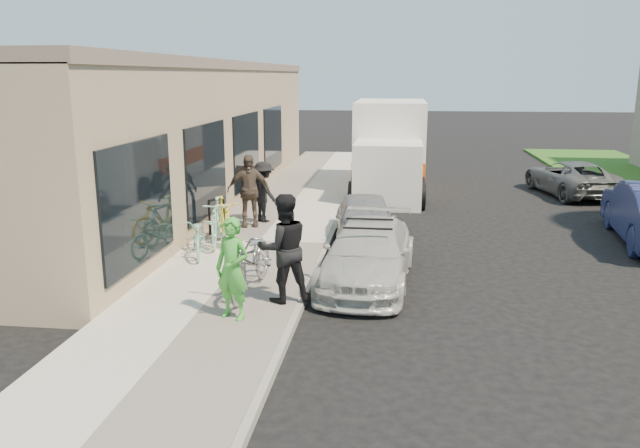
{
  "coord_description": "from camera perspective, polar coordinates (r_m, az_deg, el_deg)",
  "views": [
    {
      "loc": [
        1.12,
        -10.42,
        3.82
      ],
      "look_at": [
        -0.35,
        1.07,
        1.05
      ],
      "focal_mm": 35.0,
      "sensor_mm": 36.0,
      "label": 1
    }
  ],
  "objects": [
    {
      "name": "sidewalk",
      "position": [
        14.28,
        -5.59,
        -1.82
      ],
      "size": [
        3.0,
        34.0,
        0.15
      ],
      "primitive_type": "cube",
      "color": "beige",
      "rests_on": "ground"
    },
    {
      "name": "bike_rack",
      "position": [
        15.06,
        -9.44,
        1.13
      ],
      "size": [
        0.26,
        0.56,
        0.84
      ],
      "rotation": [
        0.0,
        0.0,
        -0.38
      ],
      "color": "black",
      "rests_on": "sidewalk"
    },
    {
      "name": "far_car_gray",
      "position": [
        21.96,
        21.97,
        3.94
      ],
      "size": [
        2.63,
        4.32,
        1.12
      ],
      "primitive_type": "imported",
      "rotation": [
        0.0,
        0.0,
        3.34
      ],
      "color": "#4E5153",
      "rests_on": "ground"
    },
    {
      "name": "tandem_bike",
      "position": [
        10.81,
        -6.28,
        -3.29
      ],
      "size": [
        0.87,
        2.21,
        1.14
      ],
      "primitive_type": "imported",
      "rotation": [
        0.0,
        0.0,
        -0.05
      ],
      "color": "#A8A8AA",
      "rests_on": "sidewalk"
    },
    {
      "name": "bystander_a",
      "position": [
        15.98,
        -5.18,
        2.95
      ],
      "size": [
        1.12,
        1.09,
        1.54
      ],
      "primitive_type": "imported",
      "rotation": [
        0.0,
        0.0,
        2.41
      ],
      "color": "black",
      "rests_on": "sidewalk"
    },
    {
      "name": "cruiser_bike_a",
      "position": [
        13.93,
        -9.44,
        0.17
      ],
      "size": [
        0.79,
        1.77,
        1.03
      ],
      "primitive_type": "imported",
      "rotation": [
        0.0,
        0.0,
        0.18
      ],
      "color": "#8ED3BA",
      "rests_on": "sidewalk"
    },
    {
      "name": "bystander_b",
      "position": [
        15.49,
        -6.56,
        3.05
      ],
      "size": [
        1.13,
        0.71,
        1.8
      ],
      "primitive_type": "imported",
      "rotation": [
        0.0,
        0.0,
        0.27
      ],
      "color": "#4E4138",
      "rests_on": "sidewalk"
    },
    {
      "name": "cruiser_bike_c",
      "position": [
        14.05,
        -8.76,
        0.3
      ],
      "size": [
        1.19,
        1.73,
        1.02
      ],
      "primitive_type": "imported",
      "rotation": [
        0.0,
        0.0,
        0.46
      ],
      "color": "yellow",
      "rests_on": "sidewalk"
    },
    {
      "name": "moving_truck",
      "position": [
        21.07,
        6.37,
        6.56
      ],
      "size": [
        2.31,
        6.07,
        2.98
      ],
      "rotation": [
        0.0,
        0.0,
        0.0
      ],
      "color": "white",
      "rests_on": "ground"
    },
    {
      "name": "cruiser_bike_b",
      "position": [
        13.2,
        -11.06,
        -1.09
      ],
      "size": [
        1.0,
        1.66,
        0.82
      ],
      "primitive_type": "imported",
      "rotation": [
        0.0,
        0.0,
        0.31
      ],
      "color": "#8ED3BA",
      "rests_on": "sidewalk"
    },
    {
      "name": "sedan_white",
      "position": [
        11.71,
        4.44,
        -2.73
      ],
      "size": [
        1.86,
        3.99,
        1.17
      ],
      "rotation": [
        0.0,
        0.0,
        -0.07
      ],
      "color": "beige",
      "rests_on": "ground"
    },
    {
      "name": "man_standing",
      "position": [
        10.25,
        -3.35,
        -2.21
      ],
      "size": [
        1.09,
        1.0,
        1.81
      ],
      "primitive_type": "imported",
      "rotation": [
        0.0,
        0.0,
        3.59
      ],
      "color": "black",
      "rests_on": "sidewalk"
    },
    {
      "name": "curb",
      "position": [
        14.02,
        0.6,
        -2.08
      ],
      "size": [
        0.12,
        34.0,
        0.13
      ],
      "primitive_type": "cube",
      "color": "gray",
      "rests_on": "ground"
    },
    {
      "name": "sandwich_board",
      "position": [
        18.83,
        -6.26,
        3.69
      ],
      "size": [
        0.78,
        0.78,
        0.99
      ],
      "rotation": [
        0.0,
        0.0,
        0.36
      ],
      "color": "#301D0D",
      "rests_on": "sidewalk"
    },
    {
      "name": "woman_rider",
      "position": [
        9.62,
        -8.01,
        -4.07
      ],
      "size": [
        0.68,
        0.56,
        1.59
      ],
      "primitive_type": "imported",
      "rotation": [
        0.0,
        0.0,
        -0.36
      ],
      "color": "green",
      "rests_on": "sidewalk"
    },
    {
      "name": "storefront",
      "position": [
        19.55,
        -11.84,
        8.19
      ],
      "size": [
        3.6,
        20.0,
        4.22
      ],
      "color": "tan",
      "rests_on": "ground"
    },
    {
      "name": "sedan_silver",
      "position": [
        14.35,
        4.16,
        0.36
      ],
      "size": [
        1.69,
        3.5,
        1.15
      ],
      "primitive_type": "imported",
      "rotation": [
        0.0,
        0.0,
        0.1
      ],
      "color": "#9B9BA0",
      "rests_on": "ground"
    },
    {
      "name": "ground",
      "position": [
        11.15,
        1.09,
        -6.58
      ],
      "size": [
        120.0,
        120.0,
        0.0
      ],
      "primitive_type": "plane",
      "color": "black",
      "rests_on": "ground"
    }
  ]
}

